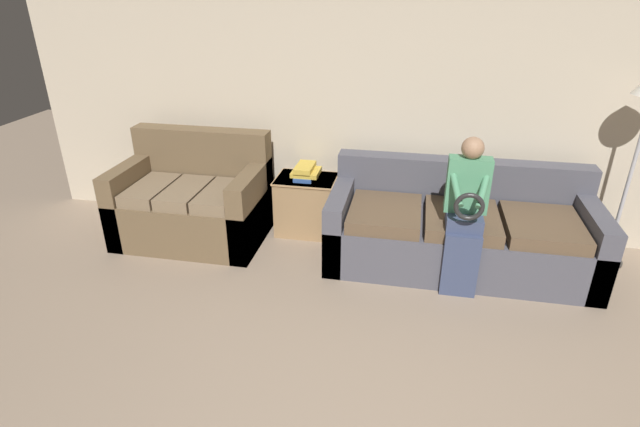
{
  "coord_description": "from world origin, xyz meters",
  "views": [
    {
      "loc": [
        -0.01,
        -1.31,
        2.31
      ],
      "look_at": [
        -0.66,
        1.97,
        0.72
      ],
      "focal_mm": 28.0,
      "sensor_mm": 36.0,
      "label": 1
    }
  ],
  "objects_px": {
    "couch_main": "(458,230)",
    "couch_side": "(194,203)",
    "side_shelf": "(306,204)",
    "child_left_seated": "(465,211)",
    "book_stack": "(306,172)"
  },
  "relations": [
    {
      "from": "child_left_seated",
      "to": "side_shelf",
      "type": "xyz_separation_m",
      "value": [
        -1.42,
        0.71,
        -0.38
      ]
    },
    {
      "from": "couch_main",
      "to": "side_shelf",
      "type": "bearing_deg",
      "value": 167.61
    },
    {
      "from": "couch_main",
      "to": "book_stack",
      "type": "xyz_separation_m",
      "value": [
        -1.44,
        0.32,
        0.32
      ]
    },
    {
      "from": "book_stack",
      "to": "side_shelf",
      "type": "bearing_deg",
      "value": -45.43
    },
    {
      "from": "child_left_seated",
      "to": "book_stack",
      "type": "distance_m",
      "value": 1.6
    },
    {
      "from": "book_stack",
      "to": "child_left_seated",
      "type": "bearing_deg",
      "value": -26.6
    },
    {
      "from": "couch_side",
      "to": "side_shelf",
      "type": "height_order",
      "value": "couch_side"
    },
    {
      "from": "couch_side",
      "to": "couch_main",
      "type": "bearing_deg",
      "value": -0.17
    },
    {
      "from": "side_shelf",
      "to": "couch_main",
      "type": "bearing_deg",
      "value": -12.39
    },
    {
      "from": "child_left_seated",
      "to": "couch_side",
      "type": "bearing_deg",
      "value": 170.71
    },
    {
      "from": "side_shelf",
      "to": "child_left_seated",
      "type": "bearing_deg",
      "value": -26.5
    },
    {
      "from": "couch_main",
      "to": "side_shelf",
      "type": "distance_m",
      "value": 1.47
    },
    {
      "from": "couch_main",
      "to": "couch_side",
      "type": "relative_size",
      "value": 1.65
    },
    {
      "from": "couch_side",
      "to": "side_shelf",
      "type": "bearing_deg",
      "value": 16.52
    },
    {
      "from": "child_left_seated",
      "to": "side_shelf",
      "type": "relative_size",
      "value": 2.14
    }
  ]
}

